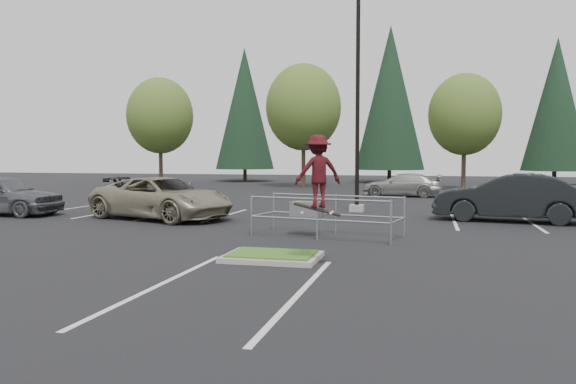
% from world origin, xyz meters
% --- Properties ---
extents(ground, '(120.00, 120.00, 0.00)m').
position_xyz_m(ground, '(0.00, 0.00, 0.00)').
color(ground, black).
rests_on(ground, ground).
extents(grass_median, '(2.20, 1.60, 0.16)m').
position_xyz_m(grass_median, '(0.00, 0.00, 0.08)').
color(grass_median, gray).
rests_on(grass_median, ground).
extents(stall_lines, '(22.62, 17.60, 0.01)m').
position_xyz_m(stall_lines, '(-1.35, 6.02, 0.00)').
color(stall_lines, silver).
rests_on(stall_lines, ground).
extents(light_pole, '(0.70, 0.60, 10.12)m').
position_xyz_m(light_pole, '(0.50, 12.00, 4.56)').
color(light_pole, gray).
rests_on(light_pole, ground).
extents(decid_a, '(5.44, 5.44, 8.91)m').
position_xyz_m(decid_a, '(-18.01, 30.03, 5.58)').
color(decid_a, '#38281C').
rests_on(decid_a, ground).
extents(decid_b, '(5.89, 5.89, 9.64)m').
position_xyz_m(decid_b, '(-6.01, 30.53, 6.04)').
color(decid_b, '#38281C').
rests_on(decid_b, ground).
extents(decid_c, '(5.12, 5.12, 8.38)m').
position_xyz_m(decid_c, '(5.99, 29.83, 5.25)').
color(decid_c, '#38281C').
rests_on(decid_c, ground).
extents(conif_a, '(5.72, 5.72, 13.00)m').
position_xyz_m(conif_a, '(-14.00, 40.00, 7.10)').
color(conif_a, '#38281C').
rests_on(conif_a, ground).
extents(conif_b, '(6.38, 6.38, 14.50)m').
position_xyz_m(conif_b, '(0.00, 40.50, 7.85)').
color(conif_b, '#38281C').
rests_on(conif_b, ground).
extents(conif_c, '(5.50, 5.50, 12.50)m').
position_xyz_m(conif_c, '(14.00, 39.50, 6.85)').
color(conif_c, '#38281C').
rests_on(conif_c, ground).
extents(cart_corral, '(4.61, 2.40, 1.25)m').
position_xyz_m(cart_corral, '(0.10, 4.10, 0.78)').
color(cart_corral, '#979AA0').
rests_on(cart_corral, ground).
extents(skateboarder, '(1.18, 1.01, 1.77)m').
position_xyz_m(skateboarder, '(1.20, -0.64, 2.09)').
color(skateboarder, black).
rests_on(skateboarder, ground).
extents(car_l_tan, '(6.43, 4.42, 1.63)m').
position_xyz_m(car_l_tan, '(-6.50, 7.25, 0.82)').
color(car_l_tan, gray).
rests_on(car_l_tan, ground).
extents(car_l_black, '(5.21, 2.16, 1.51)m').
position_xyz_m(car_l_black, '(-8.00, 10.55, 0.75)').
color(car_l_black, black).
rests_on(car_l_black, ground).
extents(car_l_grey, '(4.96, 2.06, 1.68)m').
position_xyz_m(car_l_grey, '(-13.50, 7.00, 0.84)').
color(car_l_grey, '#52535A').
rests_on(car_l_grey, ground).
extents(car_r_charc, '(5.67, 2.75, 1.79)m').
position_xyz_m(car_r_charc, '(6.50, 9.62, 0.89)').
color(car_r_charc, black).
rests_on(car_r_charc, ground).
extents(car_far_silver, '(4.84, 2.10, 1.39)m').
position_xyz_m(car_far_silver, '(1.99, 22.00, 0.69)').
color(car_far_silver, '#979692').
rests_on(car_far_silver, ground).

